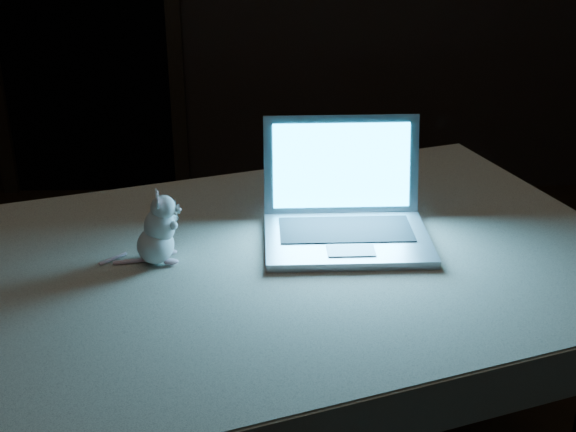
{
  "coord_description": "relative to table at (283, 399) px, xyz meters",
  "views": [
    {
      "loc": [
        -0.1,
        -1.63,
        1.71
      ],
      "look_at": [
        -0.06,
        0.1,
        0.92
      ],
      "focal_mm": 48.0,
      "sensor_mm": 36.0,
      "label": 1
    }
  ],
  "objects": [
    {
      "name": "laptop",
      "position": [
        0.16,
        0.06,
        0.57
      ],
      "size": [
        0.41,
        0.36,
        0.28
      ],
      "primitive_type": null,
      "rotation": [
        0.0,
        0.0,
        0.02
      ],
      "color": "#A6A7AB",
      "rests_on": "tablecloth"
    },
    {
      "name": "table",
      "position": [
        0.0,
        0.0,
        0.0
      ],
      "size": [
        1.81,
        1.46,
        0.84
      ],
      "primitive_type": null,
      "rotation": [
        0.0,
        0.0,
        0.33
      ],
      "color": "black",
      "rests_on": "floor"
    },
    {
      "name": "doorway",
      "position": [
        -1.02,
        2.48,
        0.65
      ],
      "size": [
        1.06,
        0.36,
        2.13
      ],
      "primitive_type": null,
      "color": "black",
      "rests_on": "back_wall"
    },
    {
      "name": "plush_mouse",
      "position": [
        -0.3,
        -0.02,
        0.52
      ],
      "size": [
        0.16,
        0.16,
        0.18
      ],
      "primitive_type": null,
      "rotation": [
        0.0,
        0.0,
        0.24
      ],
      "color": "silver",
      "rests_on": "tablecloth"
    },
    {
      "name": "tablecloth",
      "position": [
        -0.09,
        -0.01,
        0.37
      ],
      "size": [
        1.84,
        1.38,
        0.12
      ],
      "primitive_type": null,
      "rotation": [
        0.0,
        0.0,
        0.16
      ],
      "color": "beige",
      "rests_on": "table"
    }
  ]
}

